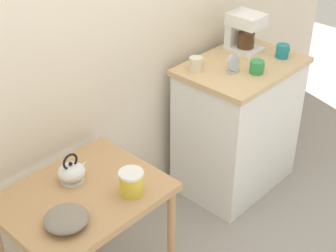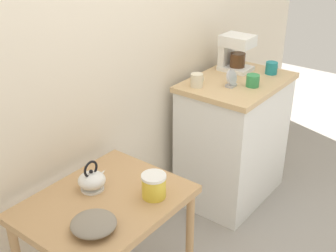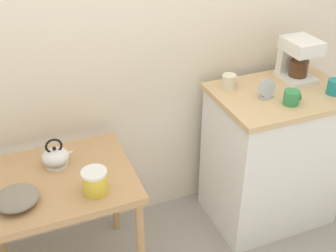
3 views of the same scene
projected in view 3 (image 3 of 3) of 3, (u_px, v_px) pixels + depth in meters
ground_plane at (175, 247)px, 2.68m from camera, size 8.00×8.00×0.00m
back_wall at (161, 6)px, 2.34m from camera, size 4.40×0.10×2.80m
wooden_table at (57, 194)px, 2.17m from camera, size 0.79×0.62×0.73m
kitchen_counter at (273, 156)px, 2.71m from camera, size 0.80×0.57×0.94m
bowl_stoneware at (17, 198)px, 1.94m from camera, size 0.21×0.21×0.06m
teakettle at (56, 157)px, 2.19m from camera, size 0.17×0.14×0.16m
canister_enamel at (95, 182)px, 2.00m from camera, size 0.12×0.12×0.12m
coffee_maker at (297, 57)px, 2.54m from camera, size 0.18×0.22×0.26m
mug_tall_green at (292, 97)px, 2.32m from camera, size 0.09×0.09×0.08m
mug_small_cream at (229, 82)px, 2.47m from camera, size 0.09×0.08×0.09m
mug_dark_teal at (335, 87)px, 2.42m from camera, size 0.09×0.08×0.09m
table_clock at (266, 90)px, 2.37m from camera, size 0.10×0.05×0.12m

